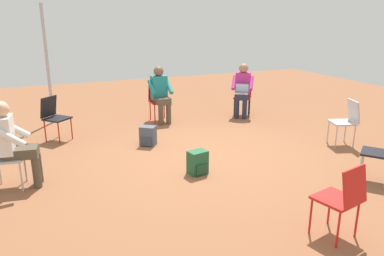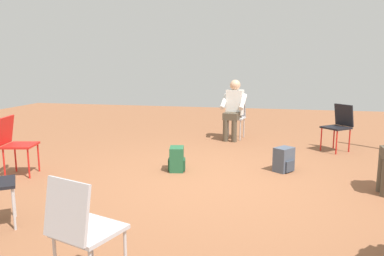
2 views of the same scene
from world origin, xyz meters
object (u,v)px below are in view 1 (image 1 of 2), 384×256
chair_northeast (243,94)px  person_with_laptop (242,87)px  chair_southeast (383,150)px  chair_northwest (54,115)px  chair_east (347,119)px  person_in_teal (160,91)px  chair_west (1,155)px  backpack_by_empty_chair (198,164)px  backpack_near_laptop_user (148,137)px  chair_south (343,197)px  person_in_white (13,140)px  chair_north (158,99)px

chair_northeast → person_with_laptop: 0.26m
chair_northeast → chair_southeast: size_ratio=1.00×
chair_northeast → chair_northwest: same height
chair_east → person_in_teal: 3.89m
chair_west → backpack_by_empty_chair: chair_west is taller
person_in_teal → backpack_near_laptop_user: 1.70m
backpack_near_laptop_user → backpack_by_empty_chair: bearing=-78.8°
backpack_by_empty_chair → backpack_near_laptop_user: bearing=101.2°
chair_west → chair_east: same height
chair_northeast → chair_southeast: same height
chair_northwest → chair_south: same height
person_in_white → chair_west: bearing=-90.0°
chair_west → backpack_near_laptop_user: 2.57m
chair_southeast → person_in_teal: size_ratio=0.69×
person_in_white → backpack_by_empty_chair: 2.62m
chair_east → chair_north: bearing=59.0°
chair_west → chair_northeast: bearing=122.0°
person_with_laptop → backpack_by_empty_chair: (-2.37, -2.70, -0.53)m
chair_northeast → person_in_white: bearing=60.4°
chair_west → person_with_laptop: bearing=121.1°
chair_east → person_with_laptop: (-0.68, 2.58, 0.20)m
chair_north → chair_south: size_ratio=1.00×
person_with_laptop → backpack_by_empty_chair: 3.63m
chair_northwest → person_with_laptop: person_with_laptop is taller
chair_north → chair_east: bearing=130.7°
chair_northeast → person_with_laptop: (-0.10, -0.14, 0.20)m
person_with_laptop → backpack_near_laptop_user: size_ratio=3.44×
chair_northeast → person_in_teal: person_in_teal is taller
person_in_white → person_with_laptop: bearing=122.0°
chair_north → backpack_by_empty_chair: bearing=82.2°
chair_northeast → chair_south: bearing=106.4°
person_with_laptop → backpack_near_laptop_user: bearing=59.1°
chair_northeast → person_in_white: 5.47m
backpack_by_empty_chair → chair_northeast: bearing=49.0°
chair_west → backpack_by_empty_chair: bearing=85.8°
chair_west → person_in_white: bearing=90.0°
person_with_laptop → chair_southeast: bearing=124.6°
chair_east → person_in_white: size_ratio=0.69×
chair_southeast → person_in_teal: person_in_teal is taller
chair_northwest → chair_east: bearing=111.7°
chair_north → person_in_teal: (-0.00, -0.17, 0.20)m
chair_north → person_in_teal: person_in_teal is taller
chair_southeast → backpack_by_empty_chair: (-2.28, 1.32, -0.34)m
chair_west → chair_southeast: same height
backpack_near_laptop_user → person_in_teal: bearing=62.7°
chair_west → chair_northeast: (5.14, 2.24, 0.00)m
chair_northwest → person_in_white: 2.09m
chair_northeast → chair_southeast: 4.16m
person_in_teal → chair_northeast: bearing=175.7°
person_with_laptop → chair_northeast: bearing=-90.0°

